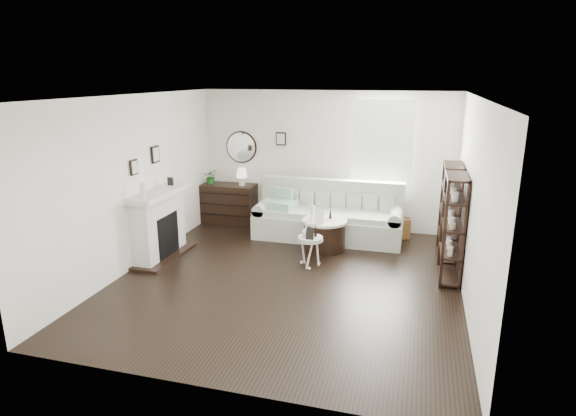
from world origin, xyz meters
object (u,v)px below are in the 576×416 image
(sofa, at_px, (329,219))
(pedestal_table, at_px, (310,240))
(drum_table, at_px, (324,234))
(dresser, at_px, (227,203))

(sofa, bearing_deg, pedestal_table, -90.56)
(sofa, bearing_deg, drum_table, -85.40)
(drum_table, distance_m, pedestal_table, 0.85)
(dresser, bearing_deg, pedestal_table, -40.65)
(pedestal_table, bearing_deg, dresser, 139.35)
(sofa, xyz_separation_m, dresser, (-2.23, 0.39, 0.05))
(pedestal_table, bearing_deg, sofa, 89.44)
(sofa, xyz_separation_m, pedestal_table, (-0.01, -1.51, 0.10))
(sofa, relative_size, pedestal_table, 5.48)
(drum_table, bearing_deg, pedestal_table, -94.81)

